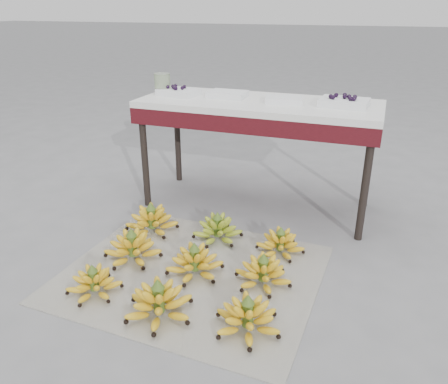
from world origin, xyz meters
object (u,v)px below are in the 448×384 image
(bunch_back_center, at_px, (218,230))
(bunch_back_left, at_px, (152,221))
(bunch_front_center, at_px, (159,303))
(tray_left, at_px, (228,94))
(bunch_mid_center, at_px, (195,263))
(bunch_front_left, at_px, (94,283))
(vendor_table, at_px, (259,114))
(bunch_back_right, at_px, (280,244))
(tray_right, at_px, (284,100))
(bunch_mid_left, at_px, (133,248))
(newspaper_mat, at_px, (192,273))
(tray_far_right, at_px, (344,102))
(bunch_mid_right, at_px, (263,273))
(bunch_front_right, at_px, (248,318))
(glass_jar, at_px, (162,84))
(tray_far_left, at_px, (179,92))

(bunch_back_center, bearing_deg, bunch_back_left, -174.83)
(bunch_front_center, xyz_separation_m, tray_left, (-0.15, 1.30, 0.66))
(bunch_mid_center, xyz_separation_m, bunch_back_center, (-0.02, 0.37, -0.00))
(bunch_front_left, distance_m, vendor_table, 1.42)
(bunch_back_right, distance_m, tray_right, 0.89)
(bunch_front_center, relative_size, bunch_mid_left, 1.22)
(newspaper_mat, xyz_separation_m, tray_far_right, (0.58, 0.93, 0.74))
(bunch_mid_right, bearing_deg, tray_left, 141.65)
(bunch_front_right, distance_m, vendor_table, 1.38)
(bunch_front_left, xyz_separation_m, bunch_mid_left, (0.01, 0.33, 0.01))
(vendor_table, relative_size, tray_left, 6.20)
(bunch_back_right, relative_size, glass_jar, 2.52)
(bunch_back_left, distance_m, tray_right, 1.08)
(bunch_mid_center, distance_m, bunch_back_right, 0.50)
(bunch_back_right, bearing_deg, tray_left, 151.48)
(bunch_back_center, xyz_separation_m, vendor_table, (0.07, 0.54, 0.57))
(bunch_mid_right, relative_size, bunch_back_right, 1.08)
(bunch_front_left, height_order, tray_far_left, tray_far_left)
(tray_far_right, bearing_deg, bunch_mid_right, -104.05)
(bunch_back_center, bearing_deg, tray_right, 65.99)
(newspaper_mat, relative_size, bunch_front_center, 3.07)
(bunch_mid_right, xyz_separation_m, bunch_back_center, (-0.36, 0.34, 0.00))
(vendor_table, bearing_deg, bunch_back_center, -97.89)
(bunch_mid_left, bearing_deg, tray_left, 71.36)
(bunch_back_left, bearing_deg, bunch_back_right, 4.37)
(bunch_front_left, relative_size, bunch_mid_right, 0.82)
(bunch_back_left, height_order, tray_far_left, tray_far_left)
(tray_far_left, bearing_deg, vendor_table, 1.01)
(newspaper_mat, height_order, vendor_table, vendor_table)
(glass_jar, bearing_deg, tray_far_right, 0.80)
(tray_right, bearing_deg, bunch_mid_left, -122.99)
(bunch_front_center, distance_m, tray_far_left, 1.50)
(bunch_back_center, bearing_deg, tray_far_right, 42.48)
(bunch_front_center, bearing_deg, bunch_front_right, 31.05)
(bunch_front_right, bearing_deg, bunch_back_left, 155.71)
(bunch_front_right, distance_m, bunch_back_center, 0.78)
(bunch_mid_left, distance_m, tray_left, 1.16)
(bunch_front_center, relative_size, tray_far_left, 1.46)
(bunch_back_right, height_order, glass_jar, glass_jar)
(bunch_front_right, distance_m, bunch_mid_right, 0.34)
(bunch_back_left, distance_m, glass_jar, 0.93)
(bunch_mid_center, relative_size, tray_right, 1.20)
(bunch_back_right, xyz_separation_m, vendor_table, (-0.30, 0.56, 0.57))
(bunch_back_left, xyz_separation_m, tray_far_right, (0.99, 0.59, 0.67))
(vendor_table, distance_m, tray_far_right, 0.52)
(bunch_front_left, bearing_deg, bunch_mid_center, 28.87)
(vendor_table, bearing_deg, glass_jar, -179.68)
(bunch_back_center, bearing_deg, tray_left, 103.50)
(bunch_mid_right, height_order, bunch_back_right, bunch_mid_right)
(newspaper_mat, distance_m, vendor_table, 1.11)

